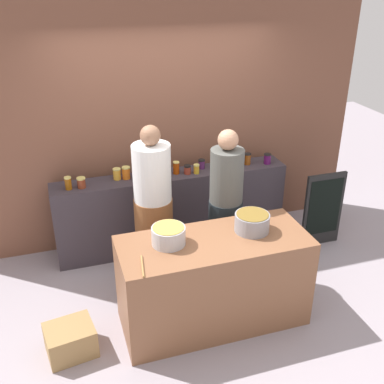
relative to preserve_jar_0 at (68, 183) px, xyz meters
name	(u,v)px	position (x,y,z in m)	size (l,w,h in m)	color
ground	(202,299)	(1.14, -1.05, -1.00)	(12.00, 12.00, 0.00)	gray
storefront_wall	(163,116)	(1.14, 0.40, 0.50)	(4.80, 0.12, 3.00)	brown
display_shelf	(173,210)	(1.14, 0.05, -0.53)	(2.70, 0.36, 0.92)	#362F36
prep_table	(213,281)	(1.14, -1.35, -0.55)	(1.70, 0.70, 0.89)	brown
preserve_jar_0	(68,183)	(0.00, 0.00, 0.00)	(0.07, 0.07, 0.14)	#89480C
preserve_jar_1	(81,183)	(0.13, 0.00, -0.01)	(0.09, 0.09, 0.12)	maroon
preserve_jar_2	(117,174)	(0.53, 0.10, -0.01)	(0.09, 0.09, 0.13)	gold
preserve_jar_3	(126,173)	(0.63, 0.08, 0.00)	(0.09, 0.09, 0.14)	orange
preserve_jar_4	(139,173)	(0.76, 0.04, 0.00)	(0.08, 0.08, 0.14)	#4F175A
preserve_jar_5	(151,171)	(0.90, 0.07, 0.00)	(0.09, 0.09, 0.13)	olive
preserve_jar_6	(163,172)	(1.03, 0.01, -0.02)	(0.08, 0.08, 0.10)	#1F5227
preserve_jar_7	(176,168)	(1.19, 0.05, 0.00)	(0.07, 0.07, 0.14)	#A83A0A
preserve_jar_8	(187,169)	(1.31, 0.01, -0.02)	(0.08, 0.08, 0.10)	#983726
preserve_jar_9	(196,169)	(1.41, -0.01, -0.02)	(0.07, 0.07, 0.11)	gold
preserve_jar_10	(202,164)	(1.51, 0.10, -0.02)	(0.08, 0.08, 0.11)	#4E2054
preserve_jar_11	(217,164)	(1.67, 0.03, -0.01)	(0.08, 0.08, 0.13)	#CD6510
preserve_jar_12	(231,162)	(1.85, 0.05, -0.01)	(0.09, 0.09, 0.12)	orange
preserve_jar_13	(240,159)	(1.97, 0.05, 0.00)	(0.09, 0.09, 0.15)	brown
preserve_jar_14	(247,159)	(2.07, 0.06, 0.00)	(0.08, 0.08, 0.13)	brown
preserve_jar_15	(267,159)	(2.30, 0.00, -0.01)	(0.09, 0.09, 0.12)	#4F134D
cooking_pot_left	(169,235)	(0.74, -1.28, -0.03)	(0.29, 0.29, 0.16)	#B7B7BC
cooking_pot_center	(252,222)	(1.52, -1.30, -0.03)	(0.31, 0.31, 0.17)	gray
wooden_spoon	(142,266)	(0.45, -1.55, -0.10)	(0.02, 0.02, 0.29)	#9E703D
cook_with_tongs	(154,214)	(0.78, -0.53, -0.22)	(0.39, 0.39, 1.71)	brown
cook_in_cap	(225,214)	(1.50, -0.71, -0.24)	(0.35, 0.35, 1.66)	black
bread_crate	(70,340)	(-0.18, -1.37, -0.86)	(0.41, 0.34, 0.27)	#9C7848
chalkboard_sign	(323,209)	(2.83, -0.48, -0.53)	(0.50, 0.05, 0.92)	black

